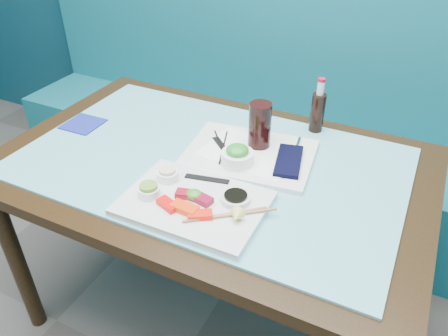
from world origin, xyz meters
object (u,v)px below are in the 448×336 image
at_px(serving_tray, 249,154).
at_px(cola_bottle_body, 317,113).
at_px(blue_napkin, 83,124).
at_px(booth_bench, 287,142).
at_px(sashimi_plate, 194,203).
at_px(cola_glass, 260,125).
at_px(dining_table, 211,183).
at_px(seaweed_bowl, 237,158).

bearing_deg(serving_tray, cola_bottle_body, 54.84).
distance_m(serving_tray, blue_napkin, 0.65).
bearing_deg(blue_napkin, booth_bench, 57.40).
relative_size(sashimi_plate, cola_glass, 2.56).
relative_size(booth_bench, blue_napkin, 23.11).
bearing_deg(cola_bottle_body, sashimi_plate, -107.38).
bearing_deg(dining_table, cola_glass, 48.56).
xyz_separation_m(sashimi_plate, serving_tray, (0.04, 0.31, -0.00)).
xyz_separation_m(dining_table, sashimi_plate, (0.07, -0.23, 0.10)).
height_order(seaweed_bowl, cola_bottle_body, cola_bottle_body).
relative_size(dining_table, sashimi_plate, 3.54).
bearing_deg(booth_bench, seaweed_bowl, -83.44).
bearing_deg(seaweed_bowl, dining_table, -178.92).
relative_size(cola_glass, blue_napkin, 1.19).
height_order(dining_table, serving_tray, serving_tray).
bearing_deg(seaweed_bowl, blue_napkin, 179.92).
xyz_separation_m(serving_tray, cola_bottle_body, (0.14, 0.27, 0.06)).
distance_m(serving_tray, cola_bottle_body, 0.31).
relative_size(seaweed_bowl, cola_bottle_body, 0.73).
relative_size(dining_table, blue_napkin, 10.79).
relative_size(cola_glass, cola_bottle_body, 1.09).
bearing_deg(sashimi_plate, blue_napkin, 158.42).
height_order(cola_bottle_body, blue_napkin, cola_bottle_body).
bearing_deg(cola_bottle_body, blue_napkin, -156.43).
bearing_deg(booth_bench, blue_napkin, -122.60).
xyz_separation_m(dining_table, blue_napkin, (-0.54, 0.00, 0.09)).
height_order(cola_glass, cola_bottle_body, cola_glass).
bearing_deg(booth_bench, sashimi_plate, -86.23).
bearing_deg(cola_glass, serving_tray, -100.30).
height_order(cola_glass, blue_napkin, cola_glass).
bearing_deg(cola_glass, seaweed_bowl, -98.75).
distance_m(sashimi_plate, cola_glass, 0.37).
bearing_deg(sashimi_plate, cola_glass, 82.09).
height_order(sashimi_plate, serving_tray, sashimi_plate).
relative_size(dining_table, cola_glass, 9.08).
bearing_deg(dining_table, blue_napkin, 179.71).
relative_size(sashimi_plate, blue_napkin, 3.04).
bearing_deg(blue_napkin, seaweed_bowl, -0.08).
xyz_separation_m(booth_bench, serving_tray, (0.11, -0.76, 0.39)).
relative_size(booth_bench, serving_tray, 7.30).
distance_m(dining_table, serving_tray, 0.16).
distance_m(booth_bench, cola_glass, 0.86).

